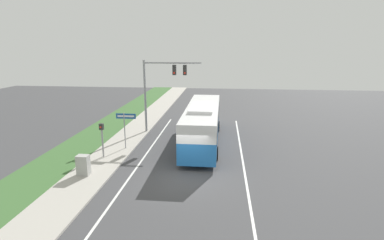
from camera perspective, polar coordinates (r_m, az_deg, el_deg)
ground_plane at (r=18.89m, az=-0.90°, el=-11.07°), size 80.00×80.00×0.00m
sidewalk at (r=20.48m, az=-18.66°, el=-9.60°), size 2.80×80.00×0.12m
grass_verge at (r=21.97m, az=-26.37°, el=-8.76°), size 3.60×80.00×0.10m
lane_divider_near at (r=19.60m, az=-11.59°, el=-10.39°), size 0.14×30.00×0.01m
lane_divider_far at (r=18.84m, az=10.25°, el=-11.36°), size 0.14×30.00×0.01m
bus at (r=24.84m, az=2.03°, el=-0.36°), size 2.75×12.02×3.37m
signal_gantry at (r=27.47m, az=-5.95°, el=7.13°), size 5.28×0.41×6.75m
pedestrian_signal at (r=22.43m, az=-16.78°, el=-2.66°), size 0.28×0.34×2.60m
street_sign at (r=23.77m, az=-12.58°, el=-0.66°), size 1.56×0.08×2.97m
utility_cabinet at (r=20.04m, az=-20.00°, el=-8.08°), size 0.73×0.55×1.28m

